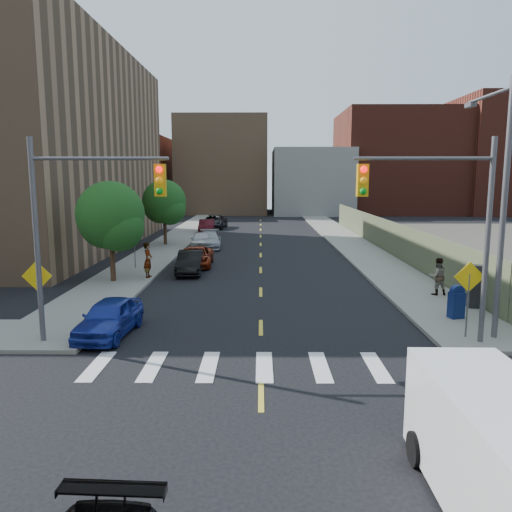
{
  "coord_description": "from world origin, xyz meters",
  "views": [
    {
      "loc": [
        -0.03,
        -10.44,
        5.7
      ],
      "look_at": [
        -0.23,
        12.94,
        2.0
      ],
      "focal_mm": 35.0,
      "sensor_mm": 36.0,
      "label": 1
    }
  ],
  "objects_px": {
    "cargo_van": "(497,450)",
    "parked_car_maroon": "(207,227)",
    "parked_car_blue": "(109,318)",
    "pedestrian_east": "(438,276)",
    "parked_car_black": "(190,262)",
    "pedestrian_west": "(148,260)",
    "parked_car_white": "(201,240)",
    "parked_car_grey": "(214,222)",
    "payphone": "(475,286)",
    "parked_car_red": "(196,257)",
    "mailbox": "(456,302)",
    "parked_car_silver": "(209,240)"
  },
  "relations": [
    {
      "from": "parked_car_black",
      "to": "parked_car_white",
      "type": "distance_m",
      "value": 10.6
    },
    {
      "from": "payphone",
      "to": "pedestrian_west",
      "type": "bearing_deg",
      "value": 163.98
    },
    {
      "from": "parked_car_blue",
      "to": "pedestrian_east",
      "type": "distance_m",
      "value": 15.12
    },
    {
      "from": "parked_car_white",
      "to": "cargo_van",
      "type": "height_order",
      "value": "cargo_van"
    },
    {
      "from": "parked_car_red",
      "to": "parked_car_silver",
      "type": "relative_size",
      "value": 0.96
    },
    {
      "from": "parked_car_black",
      "to": "parked_car_maroon",
      "type": "bearing_deg",
      "value": 91.07
    },
    {
      "from": "mailbox",
      "to": "pedestrian_east",
      "type": "relative_size",
      "value": 0.75
    },
    {
      "from": "parked_car_silver",
      "to": "parked_car_red",
      "type": "bearing_deg",
      "value": -94.01
    },
    {
      "from": "mailbox",
      "to": "payphone",
      "type": "bearing_deg",
      "value": 34.64
    },
    {
      "from": "parked_car_maroon",
      "to": "parked_car_grey",
      "type": "height_order",
      "value": "parked_car_grey"
    },
    {
      "from": "parked_car_white",
      "to": "parked_car_grey",
      "type": "xyz_separation_m",
      "value": [
        -0.48,
        16.09,
        0.06
      ]
    },
    {
      "from": "parked_car_grey",
      "to": "pedestrian_east",
      "type": "xyz_separation_m",
      "value": [
        13.69,
        -32.63,
        0.28
      ]
    },
    {
      "from": "parked_car_black",
      "to": "parked_car_maroon",
      "type": "relative_size",
      "value": 0.94
    },
    {
      "from": "parked_car_black",
      "to": "parked_car_maroon",
      "type": "xyz_separation_m",
      "value": [
        -1.3,
        21.44,
        0.04
      ]
    },
    {
      "from": "cargo_van",
      "to": "pedestrian_west",
      "type": "xyz_separation_m",
      "value": [
        -10.28,
        19.56,
        -0.02
      ]
    },
    {
      "from": "parked_car_black",
      "to": "pedestrian_west",
      "type": "height_order",
      "value": "pedestrian_west"
    },
    {
      "from": "parked_car_white",
      "to": "pedestrian_west",
      "type": "bearing_deg",
      "value": -99.59
    },
    {
      "from": "parked_car_maroon",
      "to": "pedestrian_east",
      "type": "xyz_separation_m",
      "value": [
        13.91,
        -27.39,
        0.32
      ]
    },
    {
      "from": "parked_car_black",
      "to": "cargo_van",
      "type": "xyz_separation_m",
      "value": [
        8.18,
        -21.45,
        0.47
      ]
    },
    {
      "from": "parked_car_red",
      "to": "cargo_van",
      "type": "relative_size",
      "value": 0.94
    },
    {
      "from": "mailbox",
      "to": "parked_car_red",
      "type": "bearing_deg",
      "value": 119.82
    },
    {
      "from": "parked_car_white",
      "to": "payphone",
      "type": "xyz_separation_m",
      "value": [
        13.99,
        -18.92,
        0.38
      ]
    },
    {
      "from": "parked_car_maroon",
      "to": "mailbox",
      "type": "height_order",
      "value": "mailbox"
    },
    {
      "from": "parked_car_white",
      "to": "pedestrian_east",
      "type": "distance_m",
      "value": 21.17
    },
    {
      "from": "parked_car_white",
      "to": "parked_car_red",
      "type": "bearing_deg",
      "value": -88.51
    },
    {
      "from": "parked_car_red",
      "to": "parked_car_grey",
      "type": "distance_m",
      "value": 24.2
    },
    {
      "from": "parked_car_grey",
      "to": "parked_car_silver",
      "type": "bearing_deg",
      "value": -81.76
    },
    {
      "from": "parked_car_silver",
      "to": "parked_car_black",
      "type": "bearing_deg",
      "value": -94.01
    },
    {
      "from": "parked_car_blue",
      "to": "pedestrian_west",
      "type": "bearing_deg",
      "value": 99.1
    },
    {
      "from": "parked_car_silver",
      "to": "parked_car_maroon",
      "type": "distance_m",
      "value": 10.61
    },
    {
      "from": "parked_car_red",
      "to": "mailbox",
      "type": "xyz_separation_m",
      "value": [
        11.98,
        -12.46,
        0.17
      ]
    },
    {
      "from": "parked_car_grey",
      "to": "parked_car_black",
      "type": "bearing_deg",
      "value": -83.34
    },
    {
      "from": "parked_car_black",
      "to": "mailbox",
      "type": "bearing_deg",
      "value": -42.14
    },
    {
      "from": "parked_car_silver",
      "to": "pedestrian_west",
      "type": "distance_m",
      "value": 12.97
    },
    {
      "from": "parked_car_silver",
      "to": "parked_car_maroon",
      "type": "bearing_deg",
      "value": 93.02
    },
    {
      "from": "cargo_van",
      "to": "parked_car_maroon",
      "type": "bearing_deg",
      "value": 102.93
    },
    {
      "from": "parked_car_white",
      "to": "payphone",
      "type": "distance_m",
      "value": 23.54
    },
    {
      "from": "parked_car_grey",
      "to": "mailbox",
      "type": "distance_m",
      "value": 38.89
    },
    {
      "from": "pedestrian_east",
      "to": "mailbox",
      "type": "bearing_deg",
      "value": 77.3
    },
    {
      "from": "cargo_van",
      "to": "pedestrian_west",
      "type": "height_order",
      "value": "cargo_van"
    },
    {
      "from": "parked_car_grey",
      "to": "pedestrian_east",
      "type": "bearing_deg",
      "value": -62.89
    },
    {
      "from": "cargo_van",
      "to": "mailbox",
      "type": "bearing_deg",
      "value": 72.18
    },
    {
      "from": "mailbox",
      "to": "parked_car_black",
      "type": "bearing_deg",
      "value": 126.21
    },
    {
      "from": "parked_car_blue",
      "to": "cargo_van",
      "type": "distance_m",
      "value": 13.5
    },
    {
      "from": "parked_car_silver",
      "to": "pedestrian_east",
      "type": "distance_m",
      "value": 21.06
    },
    {
      "from": "parked_car_white",
      "to": "cargo_van",
      "type": "distance_m",
      "value": 33.22
    },
    {
      "from": "cargo_van",
      "to": "payphone",
      "type": "bearing_deg",
      "value": 68.75
    },
    {
      "from": "parked_car_blue",
      "to": "cargo_van",
      "type": "xyz_separation_m",
      "value": [
        9.48,
        -9.6,
        0.48
      ]
    },
    {
      "from": "payphone",
      "to": "parked_car_maroon",
      "type": "bearing_deg",
      "value": 122.84
    },
    {
      "from": "parked_car_silver",
      "to": "cargo_van",
      "type": "distance_m",
      "value": 33.37
    }
  ]
}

